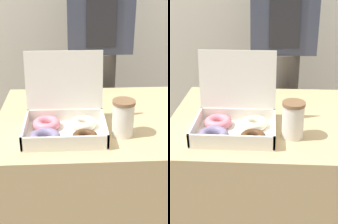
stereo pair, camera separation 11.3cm
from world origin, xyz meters
The scene contains 4 objects.
table centered at (0.00, 0.00, 0.36)m, with size 0.81×0.68×0.71m.
donut_box centered at (-0.13, -0.13, 0.76)m, with size 0.30×0.27×0.28m.
coffee_cup centered at (0.08, -0.16, 0.78)m, with size 0.08×0.08×0.14m.
person_customer centered at (0.07, 0.54, 0.90)m, with size 0.35×0.20×1.60m.
Camera 2 is at (0.00, -1.16, 1.27)m, focal length 50.00 mm.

